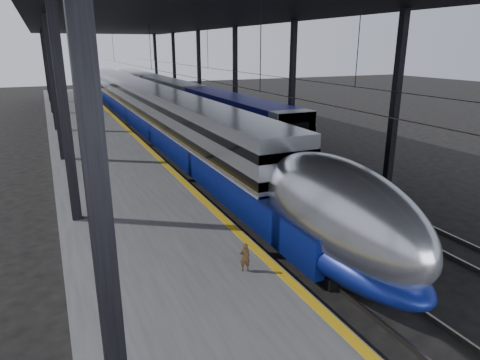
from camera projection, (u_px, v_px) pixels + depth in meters
ground at (272, 270)px, 14.64m from camera, size 160.00×160.00×0.00m
platform at (96, 146)px, 30.52m from camera, size 6.00×80.00×1.00m
yellow_strip at (135, 136)px, 31.46m from camera, size 0.30×80.00×0.01m
rails at (202, 142)px, 33.78m from camera, size 6.52×80.00×0.16m
canopy at (163, 19)px, 30.05m from camera, size 18.00×75.00×9.47m
tgv_train at (149, 110)px, 38.17m from camera, size 2.81×65.20×4.03m
second_train at (172, 96)px, 49.21m from camera, size 2.63×56.05×3.63m
child at (245, 257)px, 12.48m from camera, size 0.35×0.26×0.88m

